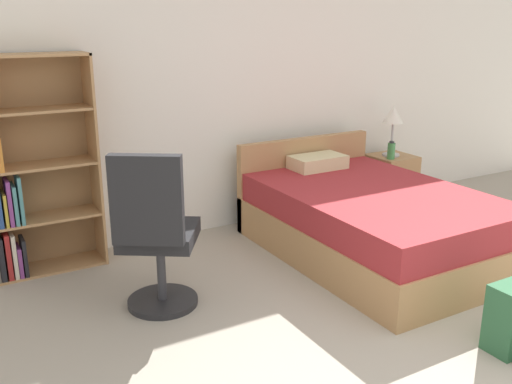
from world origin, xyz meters
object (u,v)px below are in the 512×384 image
object	(u,v)px
nightstand	(391,180)
water_bottle	(391,151)
table_lamp	(393,118)
bed	(369,220)
office_chair	(156,236)
bookshelf	(23,176)

from	to	relation	value
nightstand	water_bottle	distance (m)	0.39
table_lamp	bed	bearing A→B (deg)	-139.51
office_chair	water_bottle	world-z (taller)	office_chair
bookshelf	bed	bearing A→B (deg)	-22.17
bookshelf	table_lamp	xyz separation A→B (m)	(3.52, -0.14, 0.15)
bookshelf	table_lamp	bearing A→B (deg)	-2.22
bed	water_bottle	xyz separation A→B (m)	(0.93, 0.77, 0.33)
office_chair	water_bottle	bearing A→B (deg)	17.05
bed	table_lamp	xyz separation A→B (m)	(1.03, 0.88, 0.63)
bookshelf	water_bottle	size ratio (longest dim) A/B	9.10
bed	table_lamp	size ratio (longest dim) A/B	4.10
table_lamp	bookshelf	bearing A→B (deg)	177.78
bed	office_chair	bearing A→B (deg)	-177.40
office_chair	bed	bearing A→B (deg)	2.60
bed	office_chair	distance (m)	1.89
bookshelf	nightstand	xyz separation A→B (m)	(3.54, -0.14, -0.50)
office_chair	table_lamp	world-z (taller)	office_chair
table_lamp	water_bottle	size ratio (longest dim) A/B	2.82
table_lamp	office_chair	bearing A→B (deg)	-161.63
bookshelf	office_chair	bearing A→B (deg)	-60.65
bed	water_bottle	size ratio (longest dim) A/B	11.56
office_chair	nightstand	world-z (taller)	office_chair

